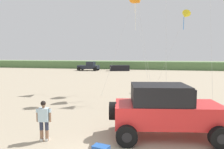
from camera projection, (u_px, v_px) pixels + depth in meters
name	position (u px, v px, depth m)	size (l,w,h in m)	color
dune_ridge	(140.00, 65.00, 50.54)	(90.00, 6.13, 1.82)	#567A47
jeep	(166.00, 109.00, 8.66)	(5.00, 3.07, 2.26)	red
person_watching	(44.00, 118.00, 8.28)	(0.61, 0.36, 1.67)	#8C664C
distant_pickup	(89.00, 66.00, 44.76)	(4.65, 2.48, 1.98)	#1E232D
distant_sedan	(119.00, 68.00, 44.19)	(4.20, 1.70, 1.20)	black
kite_black_sled	(185.00, 15.00, 20.27)	(3.55, 2.46, 7.95)	yellow
kite_orange_streamer	(138.00, 0.00, 16.64)	(2.28, 3.01, 8.67)	orange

